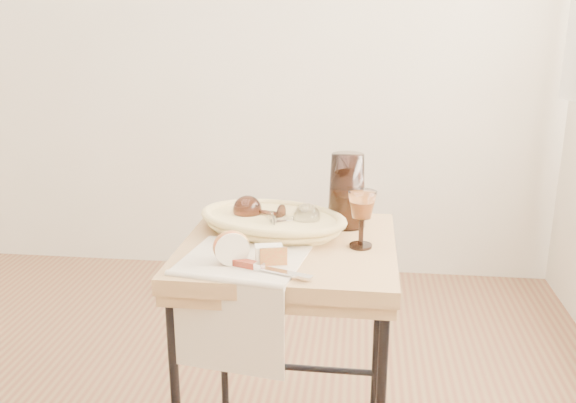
% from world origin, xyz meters
% --- Properties ---
extents(wall_back, '(3.60, 0.00, 2.70)m').
position_xyz_m(wall_back, '(0.00, 1.80, 1.35)').
color(wall_back, beige).
rests_on(wall_back, ground).
extents(side_table, '(0.57, 0.57, 0.72)m').
position_xyz_m(side_table, '(0.65, 0.28, 0.36)').
color(side_table, brown).
rests_on(side_table, floor).
extents(tea_towel, '(0.33, 0.30, 0.01)m').
position_xyz_m(tea_towel, '(0.55, 0.13, 0.72)').
color(tea_towel, beige).
rests_on(tea_towel, side_table).
extents(bread_basket, '(0.43, 0.35, 0.05)m').
position_xyz_m(bread_basket, '(0.59, 0.35, 0.74)').
color(bread_basket, tan).
rests_on(bread_basket, side_table).
extents(goblet_lying_a, '(0.15, 0.12, 0.08)m').
position_xyz_m(goblet_lying_a, '(0.56, 0.37, 0.77)').
color(goblet_lying_a, '#3F1F16').
rests_on(goblet_lying_a, bread_basket).
extents(goblet_lying_b, '(0.14, 0.12, 0.08)m').
position_xyz_m(goblet_lying_b, '(0.65, 0.33, 0.77)').
color(goblet_lying_b, white).
rests_on(goblet_lying_b, bread_basket).
extents(pitcher, '(0.22, 0.27, 0.25)m').
position_xyz_m(pitcher, '(0.79, 0.43, 0.82)').
color(pitcher, black).
rests_on(pitcher, side_table).
extents(wine_goblet, '(0.09, 0.09, 0.15)m').
position_xyz_m(wine_goblet, '(0.84, 0.26, 0.80)').
color(wine_goblet, white).
rests_on(wine_goblet, side_table).
extents(apple_half, '(0.10, 0.07, 0.08)m').
position_xyz_m(apple_half, '(0.52, 0.11, 0.77)').
color(apple_half, '#AE1617').
rests_on(apple_half, tea_towel).
extents(apple_wedge, '(0.07, 0.05, 0.04)m').
position_xyz_m(apple_wedge, '(0.62, 0.12, 0.75)').
color(apple_wedge, beige).
rests_on(apple_wedge, tea_towel).
extents(table_knife, '(0.23, 0.10, 0.02)m').
position_xyz_m(table_knife, '(0.61, 0.07, 0.73)').
color(table_knife, silver).
rests_on(table_knife, tea_towel).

